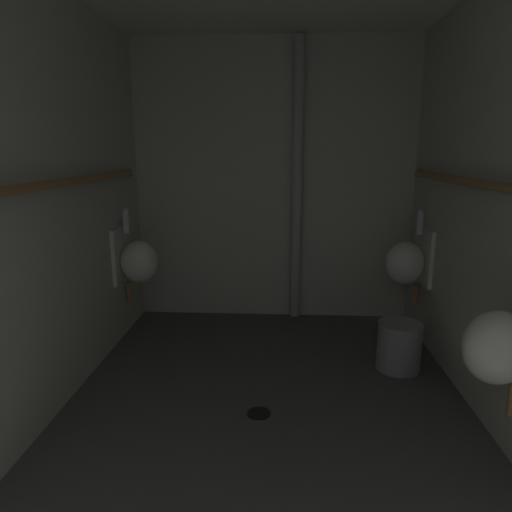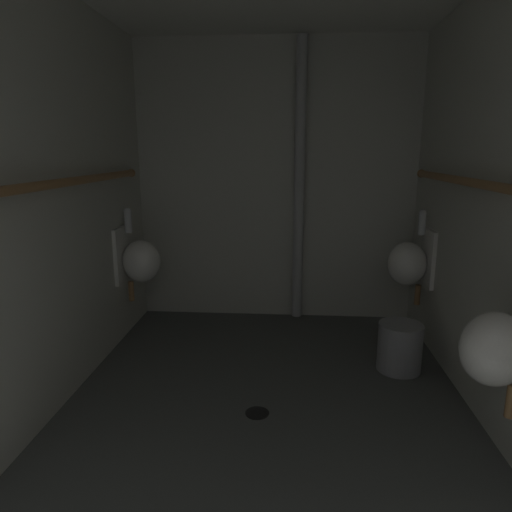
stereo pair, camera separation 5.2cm
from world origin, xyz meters
name	(u,v)px [view 2 (the right image)]	position (x,y,z in m)	size (l,w,h in m)	color
floor	(260,469)	(0.00, 2.08, -0.04)	(2.54, 4.28, 0.08)	#4C4F4C
wall_back	(276,183)	(0.00, 4.19, 1.21)	(2.54, 0.06, 2.42)	beige
urinal_left_mid	(139,260)	(-1.06, 3.58, 0.64)	(0.32, 0.30, 0.76)	silver
urinal_right_mid	(500,347)	(1.06, 2.08, 0.64)	(0.32, 0.30, 0.76)	silver
urinal_right_far	(410,262)	(1.06, 3.65, 0.64)	(0.32, 0.30, 0.76)	silver
supply_pipe_left	(0,192)	(-1.15, 2.06, 1.31)	(0.06, 3.50, 0.06)	#9E7042
standpipe_back_wall	(299,184)	(0.20, 4.08, 1.21)	(0.09, 0.09, 2.37)	#B2B2B2
floor_drain	(257,413)	(-0.04, 2.50, 0.00)	(0.14, 0.14, 0.01)	black
waste_bin	(400,347)	(0.90, 3.12, 0.17)	(0.30, 0.30, 0.34)	gray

